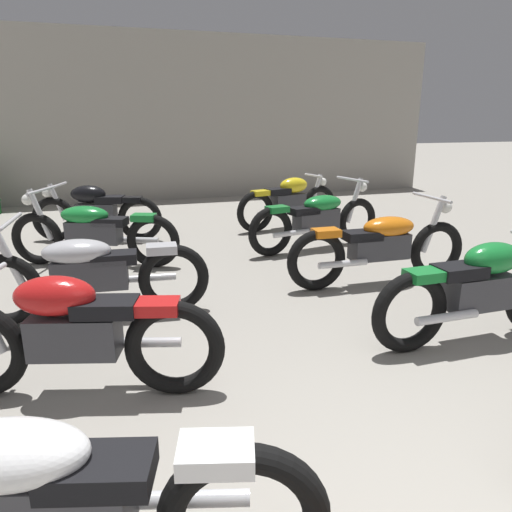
% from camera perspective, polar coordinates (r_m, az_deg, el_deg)
% --- Properties ---
extents(back_wall, '(13.08, 0.24, 3.60)m').
position_cam_1_polar(back_wall, '(11.24, -11.03, 15.82)').
color(back_wall, '#9E998E').
rests_on(back_wall, ground).
extents(motorcycle_left_row_0, '(2.12, 0.83, 0.97)m').
position_cam_1_polar(motorcycle_left_row_0, '(2.15, -24.53, -24.84)').
color(motorcycle_left_row_0, black).
rests_on(motorcycle_left_row_0, ground).
extents(motorcycle_left_row_1, '(1.93, 0.69, 0.88)m').
position_cam_1_polar(motorcycle_left_row_1, '(3.39, -20.95, -8.48)').
color(motorcycle_left_row_1, black).
rests_on(motorcycle_left_row_1, ground).
extents(motorcycle_left_row_2, '(2.17, 0.68, 0.97)m').
position_cam_1_polar(motorcycle_left_row_2, '(4.63, -19.28, -1.84)').
color(motorcycle_left_row_2, black).
rests_on(motorcycle_left_row_2, ground).
extents(motorcycle_left_row_3, '(2.05, 1.01, 0.97)m').
position_cam_1_polar(motorcycle_left_row_3, '(6.31, -18.86, 2.85)').
color(motorcycle_left_row_3, black).
rests_on(motorcycle_left_row_3, ground).
extents(motorcycle_left_row_4, '(1.91, 0.73, 0.88)m').
position_cam_1_polar(motorcycle_left_row_4, '(7.62, -18.54, 5.10)').
color(motorcycle_left_row_4, black).
rests_on(motorcycle_left_row_4, ground).
extents(motorcycle_right_row_1, '(1.97, 0.48, 0.88)m').
position_cam_1_polar(motorcycle_right_row_1, '(4.34, 25.11, -3.57)').
color(motorcycle_right_row_1, black).
rests_on(motorcycle_right_row_1, ground).
extents(motorcycle_right_row_2, '(2.17, 0.68, 0.97)m').
position_cam_1_polar(motorcycle_right_row_2, '(5.49, 14.62, 1.28)').
color(motorcycle_right_row_2, black).
rests_on(motorcycle_right_row_2, ground).
extents(motorcycle_right_row_3, '(2.15, 0.78, 0.97)m').
position_cam_1_polar(motorcycle_right_row_3, '(6.82, 7.31, 4.54)').
color(motorcycle_right_row_3, black).
rests_on(motorcycle_right_row_3, ground).
extents(motorcycle_right_row_4, '(1.94, 0.67, 0.88)m').
position_cam_1_polar(motorcycle_right_row_4, '(8.15, 3.96, 6.58)').
color(motorcycle_right_row_4, black).
rests_on(motorcycle_right_row_4, ground).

